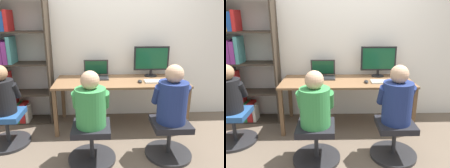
{
  "view_description": "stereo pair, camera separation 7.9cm",
  "coord_description": "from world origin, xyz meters",
  "views": [
    {
      "loc": [
        -0.29,
        -2.72,
        1.59
      ],
      "look_at": [
        -0.14,
        0.13,
        0.73
      ],
      "focal_mm": 35.0,
      "sensor_mm": 36.0,
      "label": 1
    },
    {
      "loc": [
        -0.21,
        -2.72,
        1.59
      ],
      "look_at": [
        -0.14,
        0.13,
        0.73
      ],
      "focal_mm": 35.0,
      "sensor_mm": 36.0,
      "label": 2
    }
  ],
  "objects": [
    {
      "name": "ground_plane",
      "position": [
        0.0,
        0.0,
        0.0
      ],
      "size": [
        14.0,
        14.0,
        0.0
      ],
      "primitive_type": "plane",
      "color": "brown"
    },
    {
      "name": "wall_back",
      "position": [
        0.0,
        0.78,
        1.3
      ],
      "size": [
        10.0,
        0.05,
        2.6
      ],
      "color": "white",
      "rests_on": "ground_plane"
    },
    {
      "name": "desk",
      "position": [
        0.0,
        0.36,
        0.65
      ],
      "size": [
        1.91,
        0.71,
        0.72
      ],
      "color": "brown",
      "rests_on": "ground_plane"
    },
    {
      "name": "desktop_monitor",
      "position": [
        0.5,
        0.59,
        0.96
      ],
      "size": [
        0.54,
        0.2,
        0.47
      ],
      "color": "black",
      "rests_on": "desk"
    },
    {
      "name": "laptop",
      "position": [
        -0.36,
        0.53,
        0.77
      ],
      "size": [
        0.38,
        0.3,
        0.26
      ],
      "color": "#2D2D30",
      "rests_on": "desk"
    },
    {
      "name": "keyboard",
      "position": [
        0.54,
        0.24,
        0.73
      ],
      "size": [
        0.4,
        0.16,
        0.03
      ],
      "color": "silver",
      "rests_on": "desk"
    },
    {
      "name": "computer_mouse_by_keyboard",
      "position": [
        0.27,
        0.23,
        0.73
      ],
      "size": [
        0.06,
        0.11,
        0.04
      ],
      "color": "black",
      "rests_on": "desk"
    },
    {
      "name": "office_chair_left",
      "position": [
        0.51,
        -0.46,
        0.22
      ],
      "size": [
        0.55,
        0.55,
        0.45
      ],
      "color": "#262628",
      "rests_on": "ground_plane"
    },
    {
      "name": "office_chair_right",
      "position": [
        -0.4,
        -0.51,
        0.22
      ],
      "size": [
        0.55,
        0.55,
        0.45
      ],
      "color": "#262628",
      "rests_on": "ground_plane"
    },
    {
      "name": "person_at_monitor",
      "position": [
        0.51,
        -0.45,
        0.73
      ],
      "size": [
        0.41,
        0.34,
        0.67
      ],
      "color": "navy",
      "rests_on": "office_chair_left"
    },
    {
      "name": "person_at_laptop",
      "position": [
        -0.4,
        -0.5,
        0.71
      ],
      "size": [
        0.41,
        0.33,
        0.63
      ],
      "color": "#388C47",
      "rests_on": "office_chair_right"
    },
    {
      "name": "bookshelf",
      "position": [
        -1.65,
        0.54,
        0.88
      ],
      "size": [
        0.93,
        0.33,
        1.88
      ],
      "color": "#382D23",
      "rests_on": "ground_plane"
    },
    {
      "name": "office_chair_side",
      "position": [
        -1.52,
        -0.11,
        0.22
      ],
      "size": [
        0.55,
        0.55,
        0.45
      ],
      "color": "#262628",
      "rests_on": "ground_plane"
    },
    {
      "name": "person_near_shelf",
      "position": [
        -1.52,
        -0.1,
        0.71
      ],
      "size": [
        0.37,
        0.31,
        0.61
      ],
      "color": "black",
      "rests_on": "office_chair_side"
    }
  ]
}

